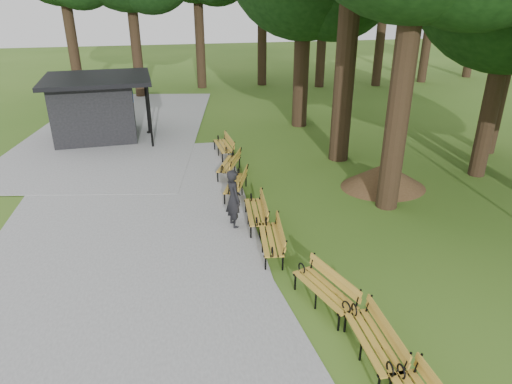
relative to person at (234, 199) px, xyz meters
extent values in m
plane|color=#395F1B|center=(0.68, -2.84, -0.91)|extent=(100.00, 100.00, 0.00)
cube|color=gray|center=(-3.32, 0.16, -0.88)|extent=(12.00, 38.00, 0.06)
imported|color=black|center=(0.00, 0.00, 0.00)|extent=(0.58, 0.75, 1.82)
cylinder|color=black|center=(-2.63, 10.18, 0.40)|extent=(0.10, 0.10, 2.62)
sphere|color=white|center=(-2.63, 10.18, 1.80)|extent=(0.32, 0.32, 0.32)
cone|color=#47301C|center=(5.72, 1.86, -0.46)|extent=(2.58, 2.58, 0.91)
cylinder|color=black|center=(5.13, 0.39, 3.34)|extent=(0.70, 0.70, 8.50)
cylinder|color=black|center=(9.76, 2.27, 2.36)|extent=(0.60, 0.60, 6.54)
cylinder|color=black|center=(5.18, 4.98, 3.50)|extent=(0.80, 0.80, 8.83)
cylinder|color=black|center=(4.96, 10.13, 2.67)|extent=(0.76, 0.76, 7.16)
cylinder|color=black|center=(11.87, 4.52, 1.95)|extent=(0.56, 0.56, 5.73)
camera|label=1|loc=(-1.73, -12.13, 5.77)|focal=32.23mm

